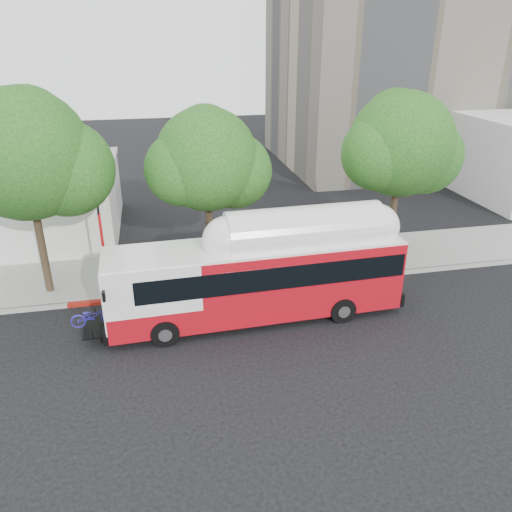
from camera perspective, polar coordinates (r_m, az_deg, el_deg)
The scene contains 9 objects.
ground at distance 21.57m, azimuth -0.45°, elevation -8.68°, with size 120.00×120.00×0.00m, color black.
sidewalk at distance 27.14m, azimuth -3.19°, elevation -1.22°, with size 60.00×5.00×0.15m, color gray.
curb_strip at distance 24.84m, azimuth -2.25°, elevation -3.74°, with size 60.00×0.30×0.15m, color gray.
red_curb_segment at distance 24.59m, azimuth -9.17°, elevation -4.36°, with size 10.00×0.32×0.16m, color maroon.
street_tree_left at distance 24.37m, azimuth -23.74°, elevation 10.11°, with size 6.67×5.80×9.74m.
street_tree_mid at distance 24.69m, azimuth -4.72°, elevation 10.53°, with size 5.75×5.00×8.62m.
street_tree_right at distance 27.51m, azimuth 16.97°, elevation 11.75°, with size 6.21×5.40×9.18m.
transit_bus at distance 21.73m, azimuth 0.26°, elevation -2.66°, with size 13.76×3.27×4.04m.
signal_pole at distance 24.02m, azimuth -16.96°, elevation 0.22°, with size 0.13×0.44×4.63m.
Camera 1 is at (-3.57, -17.75, 11.72)m, focal length 35.00 mm.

